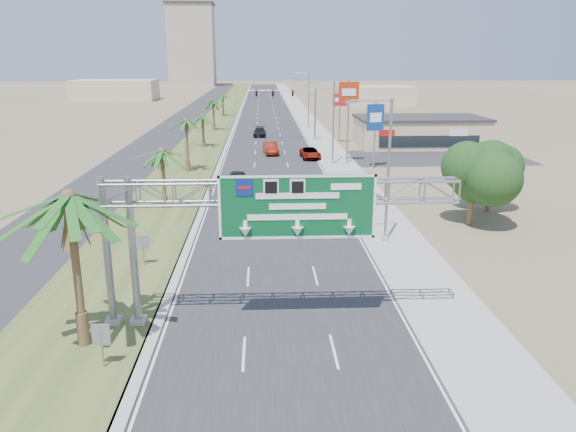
{
  "coord_description": "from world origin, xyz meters",
  "views": [
    {
      "loc": [
        -1.09,
        -15.18,
        12.59
      ],
      "look_at": [
        0.3,
        14.37,
        4.2
      ],
      "focal_mm": 35.0,
      "sensor_mm": 36.0,
      "label": 1
    }
  ],
  "objects_px": {
    "palm_near": "(69,198)",
    "pole_sign_blue": "(375,120)",
    "sign_gantry": "(263,204)",
    "pole_sign_red_far": "(340,103)",
    "car_left_lane": "(236,179)",
    "signal_mast": "(302,109)",
    "car_mid_lane": "(271,148)",
    "store_building": "(420,132)",
    "pole_sign_red_near": "(349,98)",
    "car_right_lane": "(310,153)",
    "car_far": "(260,132)"
  },
  "relations": [
    {
      "from": "signal_mast",
      "to": "car_far",
      "type": "xyz_separation_m",
      "value": [
        -6.6,
        5.49,
        -4.15
      ]
    },
    {
      "from": "sign_gantry",
      "to": "pole_sign_blue",
      "type": "xyz_separation_m",
      "value": [
        13.06,
        39.4,
        -0.43
      ]
    },
    {
      "from": "sign_gantry",
      "to": "pole_sign_red_far",
      "type": "bearing_deg",
      "value": 78.85
    },
    {
      "from": "store_building",
      "to": "sign_gantry",
      "type": "bearing_deg",
      "value": -112.36
    },
    {
      "from": "signal_mast",
      "to": "pole_sign_red_far",
      "type": "relative_size",
      "value": 1.35
    },
    {
      "from": "car_left_lane",
      "to": "pole_sign_red_near",
      "type": "relative_size",
      "value": 0.44
    },
    {
      "from": "car_right_lane",
      "to": "store_building",
      "type": "bearing_deg",
      "value": 26.92
    },
    {
      "from": "pole_sign_red_far",
      "to": "store_building",
      "type": "bearing_deg",
      "value": -14.73
    },
    {
      "from": "car_mid_lane",
      "to": "pole_sign_blue",
      "type": "bearing_deg",
      "value": -47.41
    },
    {
      "from": "store_building",
      "to": "car_right_lane",
      "type": "xyz_separation_m",
      "value": [
        -16.88,
        -9.89,
        -1.31
      ]
    },
    {
      "from": "palm_near",
      "to": "pole_sign_blue",
      "type": "height_order",
      "value": "palm_near"
    },
    {
      "from": "sign_gantry",
      "to": "signal_mast",
      "type": "distance_m",
      "value": 62.37
    },
    {
      "from": "car_left_lane",
      "to": "pole_sign_red_far",
      "type": "bearing_deg",
      "value": 68.15
    },
    {
      "from": "signal_mast",
      "to": "pole_sign_red_far",
      "type": "bearing_deg",
      "value": -28.79
    },
    {
      "from": "car_left_lane",
      "to": "car_right_lane",
      "type": "relative_size",
      "value": 0.89
    },
    {
      "from": "store_building",
      "to": "car_far",
      "type": "distance_m",
      "value": 26.11
    },
    {
      "from": "sign_gantry",
      "to": "signal_mast",
      "type": "xyz_separation_m",
      "value": [
        6.23,
        62.05,
        -1.21
      ]
    },
    {
      "from": "signal_mast",
      "to": "car_mid_lane",
      "type": "distance_m",
      "value": 13.8
    },
    {
      "from": "sign_gantry",
      "to": "palm_near",
      "type": "bearing_deg",
      "value": -166.68
    },
    {
      "from": "car_right_lane",
      "to": "pole_sign_blue",
      "type": "distance_m",
      "value": 10.85
    },
    {
      "from": "sign_gantry",
      "to": "signal_mast",
      "type": "relative_size",
      "value": 1.63
    },
    {
      "from": "car_far",
      "to": "pole_sign_red_far",
      "type": "bearing_deg",
      "value": -32.78
    },
    {
      "from": "sign_gantry",
      "to": "car_right_lane",
      "type": "xyz_separation_m",
      "value": [
        6.18,
        46.18,
        -5.37
      ]
    },
    {
      "from": "car_mid_lane",
      "to": "car_right_lane",
      "type": "height_order",
      "value": "car_mid_lane"
    },
    {
      "from": "palm_near",
      "to": "signal_mast",
      "type": "bearing_deg",
      "value": 77.34
    },
    {
      "from": "pole_sign_blue",
      "to": "pole_sign_red_far",
      "type": "relative_size",
      "value": 1.0
    },
    {
      "from": "pole_sign_blue",
      "to": "sign_gantry",
      "type": "bearing_deg",
      "value": -108.34
    },
    {
      "from": "palm_near",
      "to": "car_left_lane",
      "type": "relative_size",
      "value": 1.89
    },
    {
      "from": "pole_sign_red_near",
      "to": "car_left_lane",
      "type": "bearing_deg",
      "value": -137.59
    },
    {
      "from": "palm_near",
      "to": "pole_sign_red_near",
      "type": "distance_m",
      "value": 47.95
    },
    {
      "from": "car_left_lane",
      "to": "car_mid_lane",
      "type": "xyz_separation_m",
      "value": [
        3.82,
        19.46,
        0.05
      ]
    },
    {
      "from": "store_building",
      "to": "pole_sign_blue",
      "type": "distance_m",
      "value": 19.78
    },
    {
      "from": "sign_gantry",
      "to": "car_left_lane",
      "type": "height_order",
      "value": "sign_gantry"
    },
    {
      "from": "pole_sign_red_far",
      "to": "pole_sign_red_near",
      "type": "bearing_deg",
      "value": -94.42
    },
    {
      "from": "signal_mast",
      "to": "car_left_lane",
      "type": "height_order",
      "value": "signal_mast"
    },
    {
      "from": "sign_gantry",
      "to": "car_mid_lane",
      "type": "distance_m",
      "value": 50.16
    },
    {
      "from": "sign_gantry",
      "to": "signal_mast",
      "type": "bearing_deg",
      "value": 84.26
    },
    {
      "from": "store_building",
      "to": "pole_sign_red_near",
      "type": "distance_m",
      "value": 19.66
    },
    {
      "from": "sign_gantry",
      "to": "pole_sign_blue",
      "type": "distance_m",
      "value": 41.51
    },
    {
      "from": "sign_gantry",
      "to": "store_building",
      "type": "distance_m",
      "value": 60.77
    },
    {
      "from": "store_building",
      "to": "car_right_lane",
      "type": "distance_m",
      "value": 19.61
    },
    {
      "from": "car_left_lane",
      "to": "pole_sign_blue",
      "type": "distance_m",
      "value": 18.76
    },
    {
      "from": "car_right_lane",
      "to": "car_mid_lane",
      "type": "bearing_deg",
      "value": 140.24
    },
    {
      "from": "sign_gantry",
      "to": "pole_sign_red_far",
      "type": "distance_m",
      "value": 60.21
    },
    {
      "from": "sign_gantry",
      "to": "car_far",
      "type": "xyz_separation_m",
      "value": [
        -0.36,
        67.54,
        -5.35
      ]
    },
    {
      "from": "signal_mast",
      "to": "car_mid_lane",
      "type": "bearing_deg",
      "value": -112.67
    },
    {
      "from": "car_mid_lane",
      "to": "pole_sign_red_near",
      "type": "bearing_deg",
      "value": -45.55
    },
    {
      "from": "car_mid_lane",
      "to": "pole_sign_blue",
      "type": "relative_size",
      "value": 0.64
    },
    {
      "from": "sign_gantry",
      "to": "palm_near",
      "type": "xyz_separation_m",
      "value": [
        -8.14,
        -1.93,
        0.87
      ]
    },
    {
      "from": "pole_sign_red_near",
      "to": "car_far",
      "type": "bearing_deg",
      "value": 113.0
    }
  ]
}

